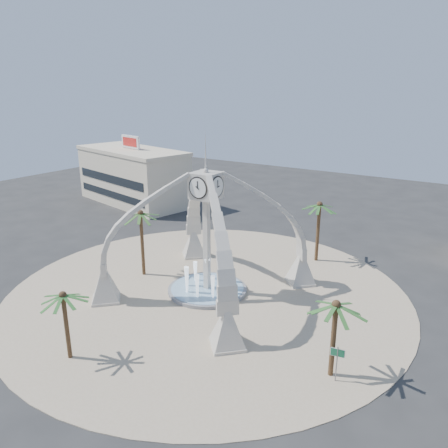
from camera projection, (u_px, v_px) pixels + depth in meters
The scene contains 10 objects.
ground at pixel (207, 291), 44.50m from camera, with size 140.00×140.00×0.00m, color #282828.
plaza at pixel (207, 291), 44.49m from camera, with size 40.00×40.00×0.06m, color tan.
clock_tower at pixel (207, 231), 42.54m from camera, with size 17.94×17.94×16.30m.
fountain at pixel (207, 289), 44.41m from camera, with size 8.00×8.00×3.62m.
building_nw at pixel (133, 176), 77.40m from camera, with size 23.75×13.73×11.90m.
palm_east at pixel (336, 306), 29.92m from camera, with size 4.40×4.40×6.45m.
palm_west at pixel (140, 214), 46.38m from camera, with size 5.37×5.37×7.90m.
palm_north at pixel (320, 205), 50.34m from camera, with size 5.11×5.11×7.79m.
palm_south at pixel (63, 296), 32.05m from camera, with size 4.67×4.67×6.02m.
street_sign at pixel (337, 357), 30.35m from camera, with size 1.02×0.20×2.79m.
Camera 1 is at (23.74, -32.69, 19.97)m, focal length 35.00 mm.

